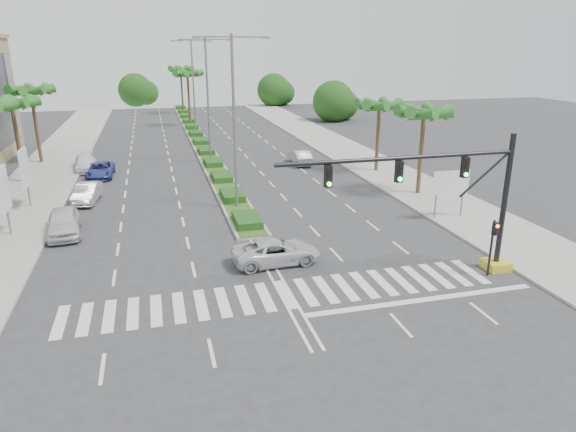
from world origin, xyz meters
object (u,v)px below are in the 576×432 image
car_crossing (276,252)px  car_right (300,157)px  car_parked_c (100,170)px  car_parked_a (63,222)px  car_parked_d (86,163)px  car_parked_b (87,193)px

car_crossing → car_right: 24.55m
car_parked_c → car_crossing: size_ratio=0.99×
car_crossing → car_right: size_ratio=1.09×
car_parked_a → car_parked_c: car_parked_a is taller
car_parked_d → car_crossing: size_ratio=1.02×
car_parked_b → car_crossing: bearing=-46.0°
car_parked_c → car_right: (18.79, 0.52, 0.07)m
car_parked_b → car_crossing: (11.07, -14.83, -0.05)m
car_parked_a → car_parked_c: 14.98m
car_parked_c → car_right: car_right is taller
car_parked_a → car_right: car_parked_a is taller
car_parked_b → car_parked_c: (0.35, 7.83, -0.06)m
car_parked_b → car_parked_c: bearing=94.7°
car_parked_a → car_right: 25.15m
car_parked_b → car_parked_a: bearing=-88.3°
car_crossing → car_parked_d: bearing=22.5°
car_parked_a → car_parked_d: 18.13m
car_right → car_parked_d: bearing=-5.5°
car_parked_d → car_crossing: car_parked_d is taller
car_parked_a → car_crossing: size_ratio=1.00×
car_parked_c → car_crossing: 25.07m
car_parked_d → car_right: (20.32, -2.66, 0.02)m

